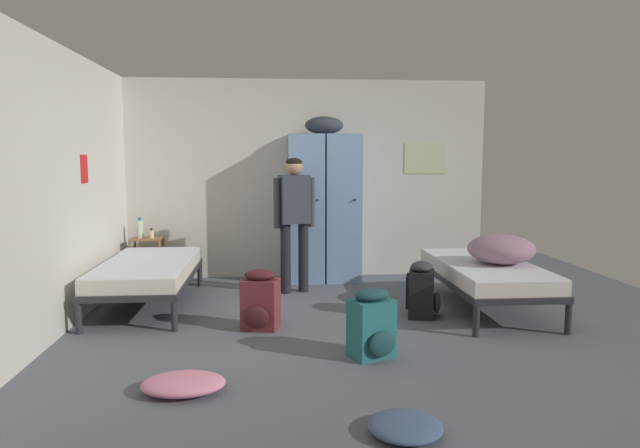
{
  "coord_description": "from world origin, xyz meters",
  "views": [
    {
      "loc": [
        -0.44,
        -5.03,
        1.56
      ],
      "look_at": [
        0.0,
        0.25,
        0.95
      ],
      "focal_mm": 32.33,
      "sensor_mm": 36.0,
      "label": 1
    }
  ],
  "objects": [
    {
      "name": "ground_plane",
      "position": [
        0.0,
        0.0,
        0.0
      ],
      "size": [
        7.9,
        7.9,
        0.0
      ],
      "primitive_type": "plane",
      "color": "#565B66"
    },
    {
      "name": "room_backdrop",
      "position": [
        -1.19,
        1.22,
        1.28
      ],
      "size": [
        4.72,
        5.0,
        2.56
      ],
      "color": "beige",
      "rests_on": "ground_plane"
    },
    {
      "name": "locker_bank",
      "position": [
        0.21,
        2.19,
        0.97
      ],
      "size": [
        0.9,
        0.55,
        2.07
      ],
      "color": "#7A9ECC",
      "rests_on": "ground_plane"
    },
    {
      "name": "shelf_unit",
      "position": [
        -2.0,
        2.19,
        0.35
      ],
      "size": [
        0.38,
        0.3,
        0.57
      ],
      "color": "brown",
      "rests_on": "ground_plane"
    },
    {
      "name": "bed_right",
      "position": [
        1.75,
        0.66,
        0.38
      ],
      "size": [
        0.9,
        1.9,
        0.49
      ],
      "color": "#28282D",
      "rests_on": "ground_plane"
    },
    {
      "name": "bed_left_rear",
      "position": [
        -1.75,
        1.04,
        0.38
      ],
      "size": [
        0.9,
        1.9,
        0.49
      ],
      "color": "#28282D",
      "rests_on": "ground_plane"
    },
    {
      "name": "bedding_heap",
      "position": [
        1.87,
        0.57,
        0.64
      ],
      "size": [
        0.67,
        0.66,
        0.3
      ],
      "color": "gray",
      "rests_on": "bed_right"
    },
    {
      "name": "person_traveler",
      "position": [
        -0.19,
        1.55,
        0.94
      ],
      "size": [
        0.48,
        0.28,
        1.56
      ],
      "color": "black",
      "rests_on": "ground_plane"
    },
    {
      "name": "water_bottle",
      "position": [
        -2.08,
        2.21,
        0.69
      ],
      "size": [
        0.07,
        0.07,
        0.26
      ],
      "color": "silver",
      "rests_on": "shelf_unit"
    },
    {
      "name": "lotion_bottle",
      "position": [
        -1.93,
        2.15,
        0.63
      ],
      "size": [
        0.05,
        0.05,
        0.13
      ],
      "color": "beige",
      "rests_on": "shelf_unit"
    },
    {
      "name": "backpack_maroon",
      "position": [
        -0.56,
        0.13,
        0.26
      ],
      "size": [
        0.37,
        0.39,
        0.55
      ],
      "color": "maroon",
      "rests_on": "ground_plane"
    },
    {
      "name": "backpack_teal",
      "position": [
        0.33,
        -0.7,
        0.26
      ],
      "size": [
        0.39,
        0.4,
        0.55
      ],
      "color": "#23666B",
      "rests_on": "ground_plane"
    },
    {
      "name": "backpack_black",
      "position": [
        1.03,
        0.41,
        0.26
      ],
      "size": [
        0.39,
        0.37,
        0.55
      ],
      "color": "black",
      "rests_on": "ground_plane"
    },
    {
      "name": "clothes_pile_denim",
      "position": [
        0.3,
        -1.97,
        0.05
      ],
      "size": [
        0.43,
        0.44,
        0.09
      ],
      "color": "#42567A",
      "rests_on": "ground_plane"
    },
    {
      "name": "clothes_pile_pink",
      "position": [
        -1.04,
        -1.27,
        0.06
      ],
      "size": [
        0.56,
        0.41,
        0.12
      ],
      "color": "pink",
      "rests_on": "ground_plane"
    }
  ]
}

